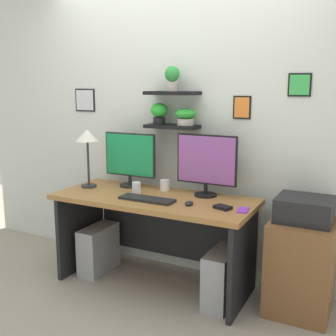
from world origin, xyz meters
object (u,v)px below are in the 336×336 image
object	(u,v)px
drawer_cabinet	(301,266)
pen_cup	(136,188)
monitor_left	(130,158)
monitor_right	(206,163)
computer_tower_left	(99,249)
computer_mouse	(189,203)
coffee_mug	(165,185)
scissors_tray	(223,207)
computer_tower_right	(221,278)
cell_phone	(243,210)
printer	(305,209)
desk	(157,220)
desk_lamp	(87,140)
keyboard	(147,199)

from	to	relation	value
drawer_cabinet	pen_cup	bearing A→B (deg)	-173.90
monitor_left	drawer_cabinet	distance (m)	1.63
monitor_right	drawer_cabinet	distance (m)	1.03
pen_cup	computer_tower_left	bearing A→B (deg)	179.33
computer_mouse	coffee_mug	bearing A→B (deg)	139.01
scissors_tray	computer_tower_right	xyz separation A→B (m)	(-0.00, 0.02, -0.55)
monitor_left	drawer_cabinet	xyz separation A→B (m)	(1.49, -0.08, -0.66)
monitor_right	drawer_cabinet	size ratio (longest dim) A/B	0.74
computer_tower_right	coffee_mug	bearing A→B (deg)	156.14
monitor_right	computer_mouse	bearing A→B (deg)	-91.29
computer_tower_left	cell_phone	bearing A→B (deg)	-2.26
monitor_right	pen_cup	bearing A→B (deg)	-157.12
printer	monitor_left	bearing A→B (deg)	176.93
desk	computer_tower_left	distance (m)	0.66
desk_lamp	printer	world-z (taller)	desk_lamp
desk	coffee_mug	bearing A→B (deg)	96.19
keyboard	printer	bearing A→B (deg)	12.96
desk	printer	xyz separation A→B (m)	(1.13, 0.08, 0.23)
monitor_right	desk_lamp	bearing A→B (deg)	-169.22
desk	monitor_left	world-z (taller)	monitor_left
monitor_left	computer_tower_left	size ratio (longest dim) A/B	1.20
keyboard	pen_cup	world-z (taller)	pen_cup
printer	computer_tower_left	xyz separation A→B (m)	(-1.70, -0.13, -0.56)
drawer_cabinet	computer_tower_right	world-z (taller)	drawer_cabinet
monitor_right	scissors_tray	bearing A→B (deg)	-49.56
monitor_right	cell_phone	world-z (taller)	monitor_right
printer	computer_tower_left	distance (m)	1.79
desk	pen_cup	distance (m)	0.31
pen_cup	computer_mouse	bearing A→B (deg)	-10.36
desk	scissors_tray	size ratio (longest dim) A/B	13.44
desk_lamp	computer_tower_right	xyz separation A→B (m)	(1.26, -0.07, -0.95)
computer_tower_right	computer_mouse	bearing A→B (deg)	-169.44
cell_phone	coffee_mug	xyz separation A→B (m)	(-0.76, 0.27, 0.04)
desk	monitor_right	distance (m)	0.62
keyboard	printer	xyz separation A→B (m)	(1.13, 0.26, 0.00)
desk	cell_phone	size ratio (longest dim) A/B	11.52
monitor_left	cell_phone	xyz separation A→B (m)	(1.10, -0.27, -0.25)
scissors_tray	drawer_cabinet	bearing A→B (deg)	21.43
desk_lamp	scissors_tray	bearing A→B (deg)	-4.32
drawer_cabinet	cell_phone	bearing A→B (deg)	-154.51
desk	drawer_cabinet	xyz separation A→B (m)	(1.13, 0.08, -0.20)
computer_mouse	computer_tower_left	size ratio (longest dim) A/B	0.22
monitor_left	pen_cup	world-z (taller)	monitor_left
printer	computer_mouse	bearing A→B (deg)	-163.54
cell_phone	scissors_tray	distance (m)	0.15
monitor_left	keyboard	xyz separation A→B (m)	(0.36, -0.34, -0.24)
monitor_right	scissors_tray	world-z (taller)	monitor_right
printer	drawer_cabinet	bearing A→B (deg)	0.00
computer_mouse	desk_lamp	world-z (taller)	desk_lamp
pen_cup	desk_lamp	bearing A→B (deg)	177.12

